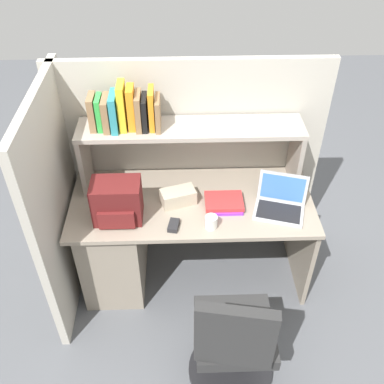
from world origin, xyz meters
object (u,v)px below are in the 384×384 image
at_px(backpack, 117,202).
at_px(paper_cup, 211,222).
at_px(laptop, 280,203).
at_px(office_chair, 233,345).
at_px(computer_mouse, 174,225).
at_px(tissue_box, 178,197).

relative_size(backpack, paper_cup, 3.45).
xyz_separation_m(laptop, backpack, (-1.03, -0.05, 0.08)).
bearing_deg(backpack, paper_cup, -10.41).
height_order(paper_cup, office_chair, office_chair).
height_order(computer_mouse, paper_cup, paper_cup).
height_order(laptop, computer_mouse, laptop).
bearing_deg(backpack, computer_mouse, -15.93).
bearing_deg(tissue_box, laptop, -24.26).
distance_m(paper_cup, tissue_box, 0.31).
bearing_deg(tissue_box, office_chair, -87.92).
distance_m(tissue_box, office_chair, 0.97).
relative_size(laptop, paper_cup, 4.24).
bearing_deg(laptop, tissue_box, 172.85).
relative_size(laptop, tissue_box, 1.68).
bearing_deg(tissue_box, computer_mouse, -114.72).
distance_m(laptop, paper_cup, 0.48).
distance_m(backpack, computer_mouse, 0.38).
xyz_separation_m(backpack, office_chair, (0.67, -0.71, -0.47)).
relative_size(paper_cup, tissue_box, 0.40).
xyz_separation_m(paper_cup, office_chair, (0.09, -0.61, -0.38)).
bearing_deg(backpack, tissue_box, 19.36).
bearing_deg(computer_mouse, paper_cup, 9.57).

